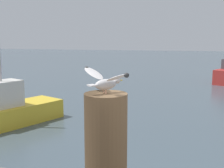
# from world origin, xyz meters

# --- Properties ---
(mooring_post) EXTENTS (0.41, 0.41, 1.01)m
(mooring_post) POSITION_xyz_m (-1.18, -0.30, 1.96)
(mooring_post) COLOR #4C3823
(mooring_post) RESTS_ON harbor_quay
(seagull) EXTENTS (0.58, 0.53, 0.23)m
(seagull) POSITION_xyz_m (-1.18, -0.30, 2.58)
(seagull) COLOR tan
(seagull) RESTS_ON mooring_post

